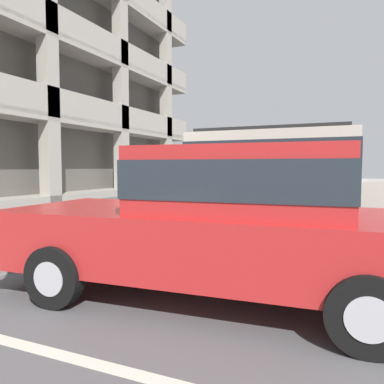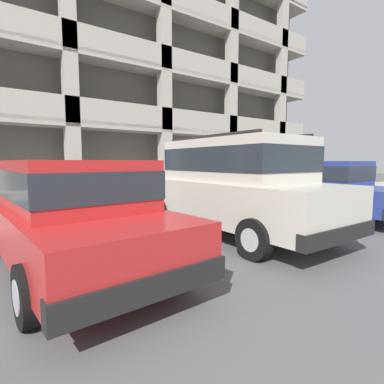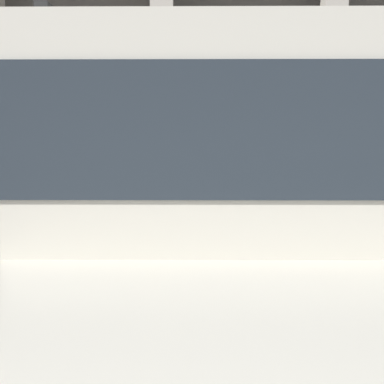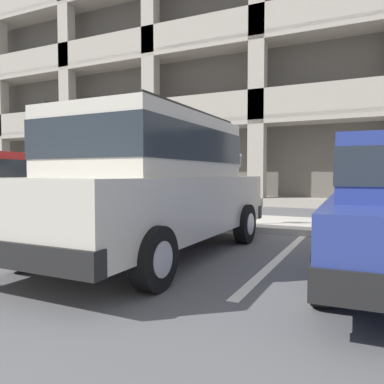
{
  "view_description": "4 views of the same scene",
  "coord_description": "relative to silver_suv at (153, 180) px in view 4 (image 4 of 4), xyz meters",
  "views": [
    {
      "loc": [
        -6.94,
        -3.81,
        1.35
      ],
      "look_at": [
        -0.01,
        -0.76,
        0.84
      ],
      "focal_mm": 35.0,
      "sensor_mm": 36.0,
      "label": 1
    },
    {
      "loc": [
        -4.38,
        -6.94,
        1.52
      ],
      "look_at": [
        0.15,
        -0.63,
        0.74
      ],
      "focal_mm": 28.0,
      "sensor_mm": 36.0,
      "label": 2
    },
    {
      "loc": [
        -0.21,
        -5.31,
        1.53
      ],
      "look_at": [
        -0.19,
        -1.05,
        1.04
      ],
      "focal_mm": 40.0,
      "sensor_mm": 36.0,
      "label": 3
    },
    {
      "loc": [
        2.76,
        -7.0,
        1.17
      ],
      "look_at": [
        -0.04,
        -1.1,
        0.86
      ],
      "focal_mm": 35.0,
      "sensor_mm": 36.0,
      "label": 4
    }
  ],
  "objects": [
    {
      "name": "parking_meter_near",
      "position": [
        0.26,
        2.74,
        0.14
      ],
      "size": [
        0.35,
        0.12,
        1.49
      ],
      "color": "#595B60",
      "rests_on": "sidewalk"
    },
    {
      "name": "sidewalk",
      "position": [
        0.05,
        3.69,
        -1.03
      ],
      "size": [
        40.0,
        2.2,
        0.12
      ],
      "color": "#ADA89E",
      "rests_on": "ground_plane"
    },
    {
      "name": "parking_garage",
      "position": [
        -0.96,
        14.11,
        4.95
      ],
      "size": [
        32.0,
        10.0,
        13.25
      ],
      "color": "#5C5851",
      "rests_on": "ground_plane"
    },
    {
      "name": "silver_suv",
      "position": [
        0.0,
        0.0,
        0.0
      ],
      "size": [
        2.05,
        4.8,
        2.03
      ],
      "rotation": [
        0.0,
        0.0,
        -0.01
      ],
      "color": "beige",
      "rests_on": "ground_plane"
    },
    {
      "name": "parking_stall_lines",
      "position": [
        1.7,
        0.99,
        -1.08
      ],
      "size": [
        13.31,
        4.8,
        0.01
      ],
      "color": "silver",
      "rests_on": "ground_plane"
    },
    {
      "name": "ground_plane",
      "position": [
        0.05,
        2.39,
        -1.14
      ],
      "size": [
        80.0,
        80.0,
        0.1
      ],
      "color": "#565659"
    }
  ]
}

